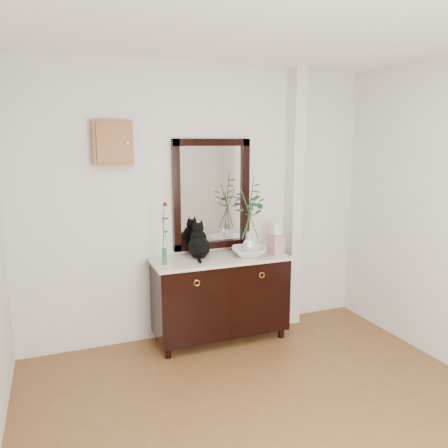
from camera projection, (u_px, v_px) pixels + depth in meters
name	position (u px, v px, depth m)	size (l,w,h in m)	color
wall_back	(202.00, 204.00, 4.35)	(3.60, 0.04, 2.70)	silver
pilaster	(293.00, 200.00, 4.64)	(0.12, 0.20, 2.70)	silver
sideboard	(220.00, 294.00, 4.32)	(1.33, 0.52, 0.82)	black
wall_mirror	(212.00, 195.00, 4.36)	(0.80, 0.06, 1.10)	black
key_cabinet	(113.00, 143.00, 3.90)	(0.35, 0.10, 0.40)	brown
cat	(199.00, 240.00, 4.22)	(0.24, 0.30, 0.34)	black
lotus_bowl	(249.00, 252.00, 4.30)	(0.35, 0.35, 0.09)	silver
vase_branches	(250.00, 215.00, 4.23)	(0.38, 0.38, 0.79)	silver
bud_vase_rose	(164.00, 233.00, 3.95)	(0.07, 0.07, 0.59)	#2A6A3A
ginger_jar	(276.00, 238.00, 4.36)	(0.12, 0.12, 0.33)	silver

